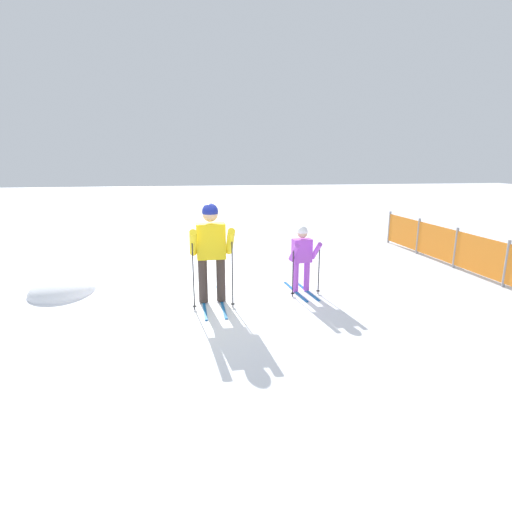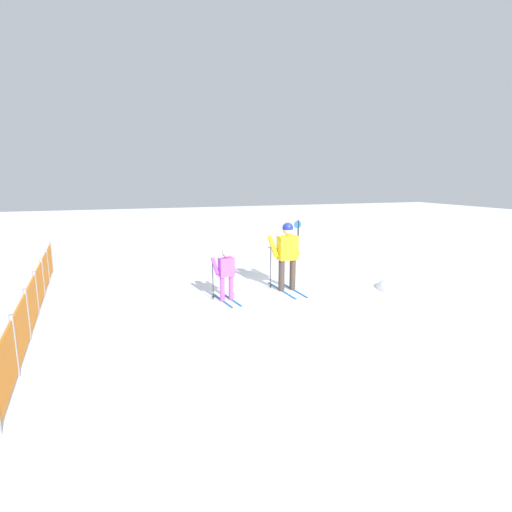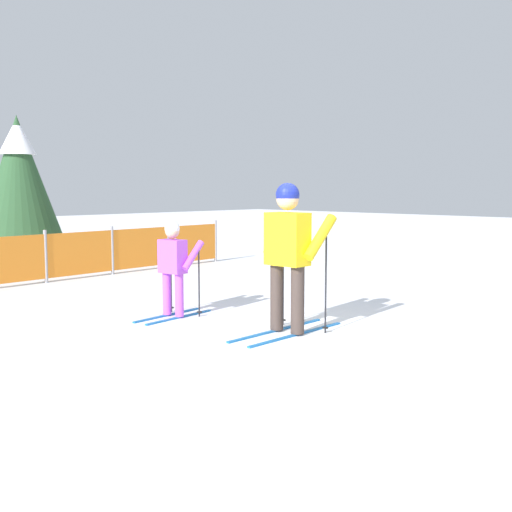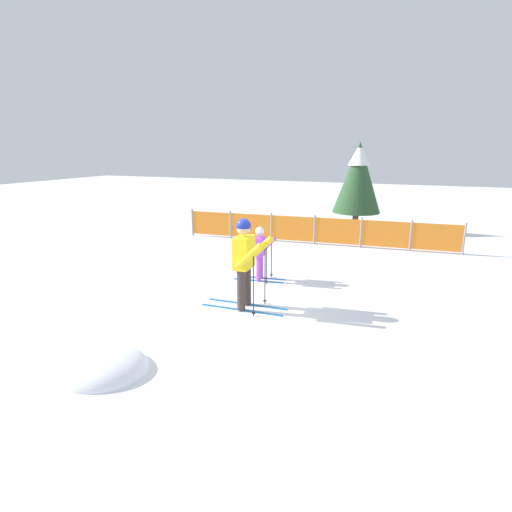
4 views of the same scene
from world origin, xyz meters
TOP-DOWN VIEW (x-y plane):
  - ground_plane at (0.00, 0.00)m, footprint 60.00×60.00m
  - skier_adult at (0.06, 0.23)m, footprint 1.65×0.74m
  - skier_child at (-0.29, 1.91)m, footprint 1.20×0.58m
  - safety_fence at (-0.01, 5.90)m, footprint 8.63×0.65m
  - conifer_far at (0.86, 8.66)m, footprint 1.73×1.73m
  - snow_mound at (-0.92, -2.55)m, footprint 1.38×1.17m

SIDE VIEW (x-z plane):
  - ground_plane at x=0.00m, z-range 0.00..0.00m
  - snow_mound at x=-0.92m, z-range -0.28..0.28m
  - safety_fence at x=-0.01m, z-range 0.00..0.94m
  - skier_child at x=-0.29m, z-range 0.11..1.36m
  - skier_adult at x=0.06m, z-range 0.17..1.90m
  - conifer_far at x=0.86m, z-range 0.38..3.59m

